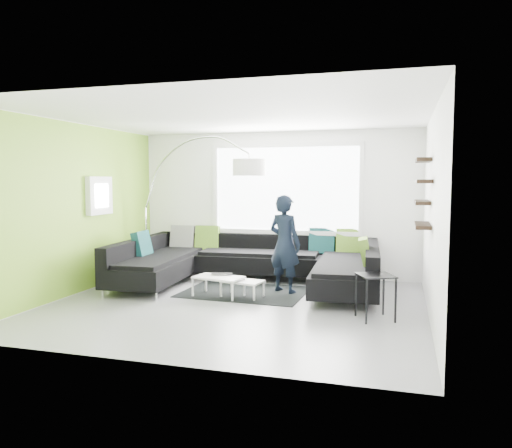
% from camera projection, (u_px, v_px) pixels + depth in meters
% --- Properties ---
extents(ground, '(5.50, 5.50, 0.00)m').
position_uv_depth(ground, '(235.00, 305.00, 7.47)').
color(ground, gray).
rests_on(ground, ground).
extents(room_shell, '(5.54, 5.04, 2.82)m').
position_uv_depth(room_shell, '(242.00, 184.00, 7.50)').
color(room_shell, white).
rests_on(room_shell, ground).
extents(sectional_sofa, '(4.52, 2.97, 0.94)m').
position_uv_depth(sectional_sofa, '(249.00, 264.00, 8.67)').
color(sectional_sofa, black).
rests_on(sectional_sofa, ground).
extents(rug, '(2.06, 1.53, 0.01)m').
position_uv_depth(rug, '(245.00, 292.00, 8.33)').
color(rug, black).
rests_on(rug, ground).
extents(coffee_table, '(1.08, 0.75, 0.33)m').
position_uv_depth(coffee_table, '(230.00, 287.00, 7.98)').
color(coffee_table, white).
rests_on(coffee_table, ground).
extents(arc_lamp, '(2.62, 1.34, 2.67)m').
position_uv_depth(arc_lamp, '(145.00, 208.00, 9.59)').
color(arc_lamp, silver).
rests_on(arc_lamp, ground).
extents(side_table, '(0.59, 0.59, 0.61)m').
position_uv_depth(side_table, '(375.00, 297.00, 6.67)').
color(side_table, black).
rests_on(side_table, ground).
extents(person, '(0.88, 0.82, 1.63)m').
position_uv_depth(person, '(285.00, 244.00, 8.26)').
color(person, black).
rests_on(person, ground).
extents(laptop, '(0.45, 0.38, 0.03)m').
position_uv_depth(laptop, '(222.00, 275.00, 8.09)').
color(laptop, black).
rests_on(laptop, coffee_table).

